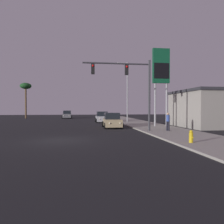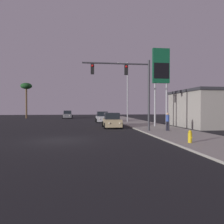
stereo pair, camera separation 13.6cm
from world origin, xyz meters
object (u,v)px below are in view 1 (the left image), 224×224
(car_tan, at_px, (112,121))
(gas_station_sign, at_px, (161,70))
(traffic_light_mast, at_px, (131,81))
(street_lamp, at_px, (126,89))
(car_silver, at_px, (102,117))
(fire_hydrant, at_px, (191,137))
(pedestrian_on_sidewalk, at_px, (168,121))
(palm_tree_far, at_px, (26,88))
(car_grey, at_px, (67,115))

(car_tan, relative_size, gas_station_sign, 0.48)
(traffic_light_mast, bearing_deg, gas_station_sign, 46.37)
(car_tan, height_order, gas_station_sign, gas_station_sign)
(street_lamp, relative_size, gas_station_sign, 1.00)
(car_silver, height_order, fire_hydrant, car_silver)
(car_silver, relative_size, street_lamp, 0.48)
(car_tan, height_order, car_silver, same)
(street_lamp, relative_size, pedestrian_on_sidewalk, 5.39)
(gas_station_sign, bearing_deg, street_lamp, 107.35)
(fire_hydrant, bearing_deg, palm_tree_far, 116.43)
(traffic_light_mast, relative_size, pedestrian_on_sidewalk, 3.89)
(fire_hydrant, xyz_separation_m, palm_tree_far, (-18.32, 36.86, 6.14))
(pedestrian_on_sidewalk, bearing_deg, car_silver, 107.83)
(car_grey, bearing_deg, pedestrian_on_sidewalk, 109.12)
(street_lamp, xyz_separation_m, pedestrian_on_sidewalk, (1.19, -12.89, -4.08))
(car_silver, bearing_deg, street_lamp, 154.05)
(fire_hydrant, xyz_separation_m, pedestrian_on_sidewalk, (1.42, 6.94, 0.55))
(pedestrian_on_sidewalk, distance_m, palm_tree_far, 36.28)
(car_grey, xyz_separation_m, street_lamp, (9.77, -16.42, 4.36))
(pedestrian_on_sidewalk, bearing_deg, car_tan, 130.43)
(pedestrian_on_sidewalk, bearing_deg, palm_tree_far, 123.41)
(gas_station_sign, xyz_separation_m, pedestrian_on_sidewalk, (-1.24, -5.10, -5.58))
(street_lamp, distance_m, pedestrian_on_sidewalk, 13.58)
(car_silver, bearing_deg, car_tan, 92.12)
(fire_hydrant, distance_m, palm_tree_far, 41.62)
(car_silver, height_order, traffic_light_mast, traffic_light_mast)
(car_silver, xyz_separation_m, street_lamp, (3.52, -1.77, 4.36))
(car_tan, xyz_separation_m, fire_hydrant, (3.07, -12.20, -0.27))
(traffic_light_mast, distance_m, pedestrian_on_sidewalk, 5.01)
(car_grey, relative_size, palm_tree_far, 0.57)
(street_lamp, bearing_deg, pedestrian_on_sidewalk, -84.71)
(pedestrian_on_sidewalk, bearing_deg, fire_hydrant, -101.53)
(car_tan, bearing_deg, fire_hydrant, 106.03)
(car_tan, distance_m, street_lamp, 9.38)
(car_tan, distance_m, gas_station_sign, 8.19)
(car_grey, distance_m, traffic_light_mast, 30.35)
(traffic_light_mast, bearing_deg, car_grey, 104.44)
(car_grey, height_order, street_lamp, street_lamp)
(street_lamp, bearing_deg, car_grey, 120.74)
(fire_hydrant, distance_m, pedestrian_on_sidewalk, 7.10)
(palm_tree_far, bearing_deg, traffic_light_mast, -61.30)
(car_grey, bearing_deg, fire_hydrant, 103.37)
(car_silver, bearing_deg, pedestrian_on_sidewalk, 108.55)
(car_silver, distance_m, street_lamp, 5.88)
(traffic_light_mast, distance_m, gas_station_sign, 7.08)
(car_grey, xyz_separation_m, fire_hydrant, (9.55, -36.26, -0.27))
(gas_station_sign, distance_m, palm_tree_far, 32.50)
(gas_station_sign, bearing_deg, car_tan, 178.33)
(car_tan, height_order, pedestrian_on_sidewalk, pedestrian_on_sidewalk)
(street_lamp, relative_size, fire_hydrant, 11.84)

